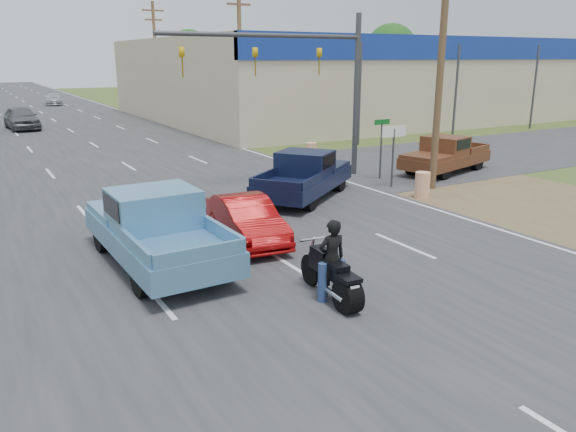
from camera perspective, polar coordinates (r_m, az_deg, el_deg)
main_road at (r=44.26m, az=-21.22°, el=8.10°), size 15.00×180.00×0.02m
cross_road at (r=23.07m, az=-12.09°, el=2.54°), size 120.00×10.00×0.02m
dirt_verge at (r=22.91m, az=22.32°, el=1.58°), size 8.00×18.00×0.01m
big_box_store at (r=58.23m, az=12.10°, el=13.69°), size 50.00×28.10×6.60m
utility_pole_1 at (r=23.16m, az=15.34°, el=15.65°), size 2.00×0.28×10.00m
utility_pole_2 at (r=38.10m, az=-4.90°, el=16.01°), size 2.00×0.28×10.00m
utility_pole_3 at (r=54.90m, az=-13.29°, el=15.61°), size 2.00×0.28×10.00m
tree_3 at (r=95.99m, az=10.42°, el=16.23°), size 8.40×8.40×10.40m
tree_5 at (r=105.09m, az=-9.97°, el=16.03°), size 7.98×7.98×9.88m
barrel_0 at (r=21.90m, az=13.49°, el=3.07°), size 0.56×0.56×1.00m
barrel_1 at (r=28.74m, az=2.38°, el=6.47°), size 0.56×0.56×1.00m
lane_sign at (r=23.24m, az=10.68°, el=7.47°), size 1.20×0.08×2.52m
street_name_sign at (r=24.80m, az=9.45°, el=7.36°), size 0.80×0.08×2.61m
signal_mast at (r=24.03m, az=1.76°, el=14.94°), size 9.12×0.40×7.00m
red_convertible at (r=16.22m, az=-4.22°, el=-0.45°), size 1.79×4.05×1.29m
motorcycle at (r=12.34m, az=4.60°, el=-6.32°), size 0.74×2.42×1.23m
rider at (r=12.27m, az=4.46°, el=-4.76°), size 0.67×0.47×1.75m
blue_pickup at (r=14.83m, az=-13.40°, el=-1.01°), size 2.41×5.98×1.97m
navy_pickup at (r=21.31m, az=1.76°, el=4.25°), size 5.56×4.86×1.78m
brown_pickup at (r=26.99m, az=15.60°, el=6.04°), size 5.42×3.23×1.69m
distant_car_grey at (r=46.33m, az=-25.46°, el=8.98°), size 2.34×5.08×1.68m
distant_car_silver at (r=68.95m, az=-22.72°, el=10.90°), size 2.37×4.59×1.27m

